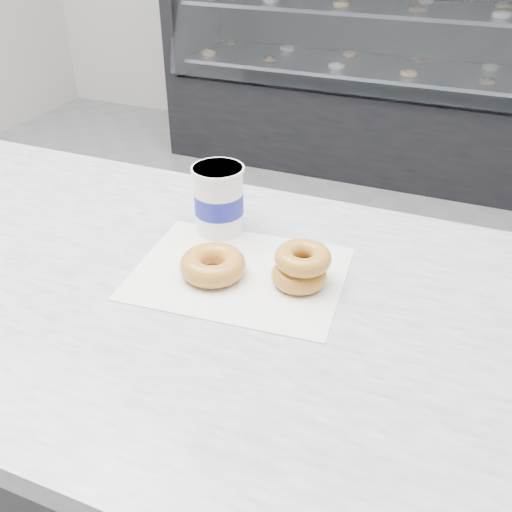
{
  "coord_description": "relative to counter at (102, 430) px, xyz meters",
  "views": [
    {
      "loc": [
        0.63,
        -1.24,
        1.43
      ],
      "look_at": [
        0.33,
        -0.53,
        0.94
      ],
      "focal_mm": 40.0,
      "sensor_mm": 36.0,
      "label": 1
    }
  ],
  "objects": [
    {
      "name": "ground",
      "position": [
        0.0,
        0.6,
        -0.45
      ],
      "size": [
        5.0,
        5.0,
        0.0
      ],
      "primitive_type": "plane",
      "color": "gray",
      "rests_on": "ground"
    },
    {
      "name": "counter",
      "position": [
        0.0,
        0.0,
        0.0
      ],
      "size": [
        3.06,
        0.76,
        0.9
      ],
      "color": "#333335",
      "rests_on": "ground"
    },
    {
      "name": "display_case",
      "position": [
        0.0,
        2.72,
        0.04
      ],
      "size": [
        2.4,
        0.74,
        1.25
      ],
      "color": "black",
      "rests_on": "ground"
    },
    {
      "name": "wax_paper",
      "position": [
        0.3,
        0.06,
        0.45
      ],
      "size": [
        0.36,
        0.29,
        0.0
      ],
      "primitive_type": "cube",
      "rotation": [
        0.0,
        0.0,
        0.09
      ],
      "color": "silver",
      "rests_on": "counter"
    },
    {
      "name": "donut_single",
      "position": [
        0.27,
        0.04,
        0.47
      ],
      "size": [
        0.13,
        0.13,
        0.04
      ],
      "primitive_type": "torus",
      "rotation": [
        0.0,
        0.0,
        -0.28
      ],
      "color": "gold",
      "rests_on": "wax_paper"
    },
    {
      "name": "donut_stack",
      "position": [
        0.41,
        0.08,
        0.48
      ],
      "size": [
        0.13,
        0.13,
        0.06
      ],
      "color": "gold",
      "rests_on": "wax_paper"
    },
    {
      "name": "coffee_cup",
      "position": [
        0.21,
        0.18,
        0.51
      ],
      "size": [
        0.12,
        0.12,
        0.13
      ],
      "rotation": [
        0.0,
        0.0,
        0.37
      ],
      "color": "white",
      "rests_on": "counter"
    }
  ]
}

